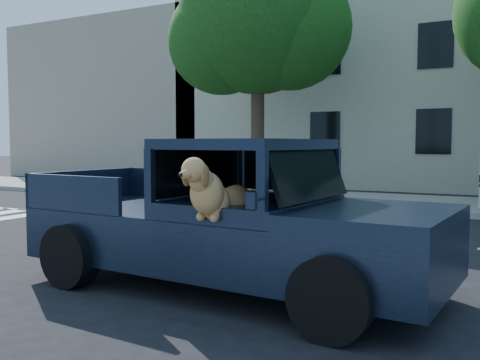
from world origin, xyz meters
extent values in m
plane|color=black|center=(0.00, 0.00, 0.00)|extent=(120.00, 120.00, 0.00)
cube|color=gray|center=(0.00, 9.20, 0.07)|extent=(60.00, 4.00, 0.15)
cylinder|color=#332619|center=(-4.00, 9.60, 2.20)|extent=(0.44, 0.44, 4.40)
sphere|color=#10350D|center=(-4.00, 9.60, 6.00)|extent=(5.20, 5.20, 5.20)
sphere|color=#10350D|center=(-5.20, 9.30, 5.20)|extent=(3.60, 3.60, 3.60)
sphere|color=#10350D|center=(-3.00, 9.90, 5.50)|extent=(4.00, 4.00, 4.00)
cube|color=tan|center=(-15.00, 16.50, 4.00)|extent=(12.00, 6.00, 8.00)
cube|color=black|center=(0.69, -0.73, 0.62)|extent=(5.28, 2.33, 0.65)
cube|color=black|center=(2.52, -0.85, 1.03)|extent=(1.62, 2.08, 0.16)
cube|color=black|center=(0.94, -0.74, 1.78)|extent=(1.66, 2.00, 0.12)
cube|color=black|center=(1.74, -0.80, 1.44)|extent=(0.37, 1.72, 0.56)
cube|color=black|center=(1.11, -1.20, 0.81)|extent=(0.58, 0.58, 0.38)
cube|color=black|center=(1.65, -2.03, 1.27)|extent=(0.10, 0.06, 0.16)
camera|label=1|loc=(3.85, -6.40, 1.80)|focal=40.00mm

